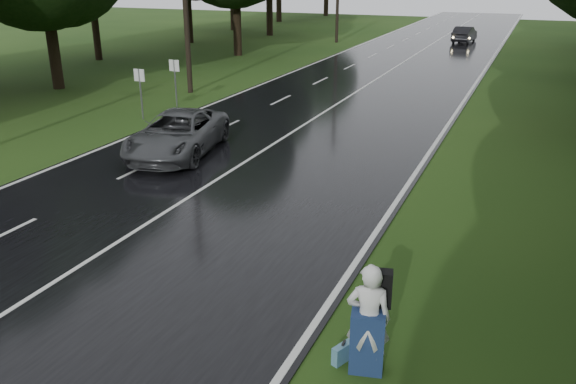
% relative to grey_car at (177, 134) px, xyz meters
% --- Properties ---
extents(ground, '(160.00, 160.00, 0.00)m').
position_rel_grey_car_xyz_m(ground, '(2.71, -9.92, -0.80)').
color(ground, '#264314').
rests_on(ground, ground).
extents(road, '(12.00, 140.00, 0.04)m').
position_rel_grey_car_xyz_m(road, '(2.71, 10.08, -0.78)').
color(road, black).
rests_on(road, ground).
extents(lane_center, '(0.12, 140.00, 0.01)m').
position_rel_grey_car_xyz_m(lane_center, '(2.71, 10.08, -0.76)').
color(lane_center, silver).
rests_on(lane_center, road).
extents(grey_car, '(3.59, 5.90, 1.53)m').
position_rel_grey_car_xyz_m(grey_car, '(0.00, 0.00, 0.00)').
color(grey_car, '#424446').
rests_on(grey_car, road).
extents(far_car, '(1.85, 4.43, 1.43)m').
position_rel_grey_car_xyz_m(far_car, '(5.13, 40.00, -0.05)').
color(far_car, black).
rests_on(far_car, road).
extents(hitchhiker, '(0.83, 0.78, 2.03)m').
position_rel_grey_car_xyz_m(hitchhiker, '(9.78, -9.28, 0.14)').
color(hitchhiker, silver).
rests_on(hitchhiker, ground).
extents(suitcase, '(0.32, 0.50, 0.34)m').
position_rel_grey_car_xyz_m(suitcase, '(9.35, -9.22, -0.63)').
color(suitcase, teal).
rests_on(suitcase, ground).
extents(utility_pole_mid, '(1.80, 0.28, 10.64)m').
position_rel_grey_car_xyz_m(utility_pole_mid, '(-5.79, 10.13, -0.80)').
color(utility_pole_mid, black).
rests_on(utility_pole_mid, ground).
extents(utility_pole_far, '(1.80, 0.28, 10.39)m').
position_rel_grey_car_xyz_m(utility_pole_far, '(-5.79, 35.54, -0.80)').
color(utility_pole_far, black).
rests_on(utility_pole_far, ground).
extents(road_sign_a, '(0.55, 0.10, 2.27)m').
position_rel_grey_car_xyz_m(road_sign_a, '(-4.49, 3.98, -0.80)').
color(road_sign_a, white).
rests_on(road_sign_a, ground).
extents(road_sign_b, '(0.55, 0.10, 2.31)m').
position_rel_grey_car_xyz_m(road_sign_b, '(-4.49, 6.77, -0.80)').
color(road_sign_b, white).
rests_on(road_sign_b, ground).
extents(tree_left_d, '(8.34, 8.34, 13.03)m').
position_rel_grey_car_xyz_m(tree_left_d, '(-13.35, 8.16, -0.80)').
color(tree_left_d, black).
rests_on(tree_left_d, ground).
extents(tree_left_e, '(9.08, 9.08, 14.19)m').
position_rel_grey_car_xyz_m(tree_left_e, '(-10.23, 24.33, -0.80)').
color(tree_left_e, black).
rests_on(tree_left_e, ground).
extents(tree_left_f, '(9.72, 9.72, 15.18)m').
position_rel_grey_car_xyz_m(tree_left_f, '(-14.06, 38.70, -0.80)').
color(tree_left_f, black).
rests_on(tree_left_f, ground).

